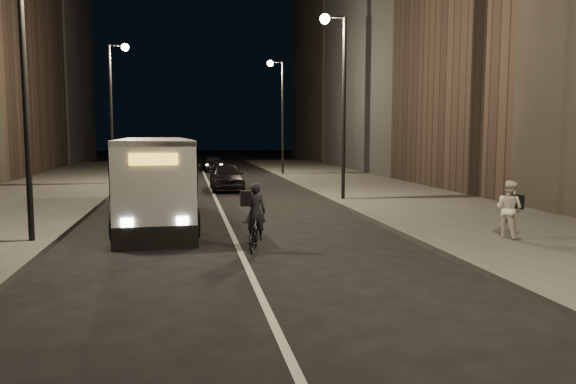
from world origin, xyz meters
name	(u,v)px	position (x,y,z in m)	size (l,w,h in m)	color
ground	(250,272)	(0.00, 0.00, 0.00)	(180.00, 180.00, 0.00)	black
sidewalk_right	(388,194)	(8.50, 14.00, 0.08)	(7.00, 70.00, 0.16)	#363634
sidewalk_left	(23,202)	(-8.50, 14.00, 0.08)	(7.00, 70.00, 0.16)	#363634
building_row_right	(423,32)	(16.00, 27.50, 10.50)	(8.00, 61.00, 21.00)	black
streetlight_right_mid	(338,82)	(5.33, 12.00, 5.36)	(1.20, 0.44, 8.12)	black
streetlight_right_far	(279,102)	(5.33, 28.00, 5.36)	(1.20, 0.44, 8.12)	black
streetlight_left_near	(33,49)	(-5.33, 4.00, 5.36)	(1.20, 0.44, 8.12)	black
streetlight_left_far	(115,94)	(-5.33, 22.00, 5.36)	(1.20, 0.44, 8.12)	black
city_bus	(155,176)	(-2.47, 8.26, 1.59)	(2.96, 10.93, 2.92)	silver
cyclist_on_bicycle	(255,228)	(0.40, 2.32, 0.61)	(0.90, 1.67, 1.83)	black
pedestrian_woman	(509,209)	(7.60, 2.00, 0.98)	(0.79, 0.62, 1.63)	beige
car_near	(226,177)	(0.80, 18.27, 0.74)	(1.75, 4.34, 1.48)	black
car_mid	(166,167)	(-2.75, 27.17, 0.77)	(1.63, 4.69, 1.54)	#38383B
car_far	(213,164)	(0.80, 33.78, 0.59)	(1.65, 4.05, 1.18)	black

